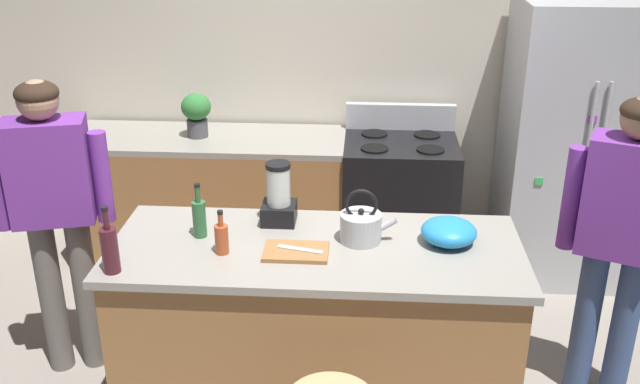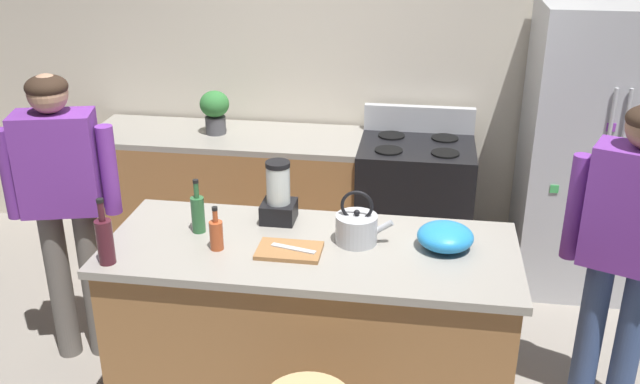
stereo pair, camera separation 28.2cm
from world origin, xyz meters
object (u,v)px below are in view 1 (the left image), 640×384
(stove_range, at_px, (399,203))
(mixing_bowl, at_px, (449,232))
(kitchen_island, at_px, (316,326))
(bottle_olive_oil, at_px, (199,217))
(potted_plant, at_px, (196,112))
(bottle_cooking_sauce, at_px, (222,238))
(tea_kettle, at_px, (361,226))
(person_by_island_left, at_px, (54,203))
(blender_appliance, at_px, (279,198))
(bottle_wine, at_px, (110,248))
(refrigerator, at_px, (576,144))
(person_by_sink_right, at_px, (623,226))
(chef_knife, at_px, (300,249))
(cutting_board, at_px, (296,252))

(stove_range, bearing_deg, mixing_bowl, -83.47)
(kitchen_island, height_order, bottle_olive_oil, bottle_olive_oil)
(potted_plant, height_order, bottle_cooking_sauce, potted_plant)
(mixing_bowl, relative_size, tea_kettle, 0.96)
(person_by_island_left, xyz_separation_m, blender_appliance, (1.15, 0.03, 0.05))
(bottle_wine, relative_size, tea_kettle, 1.15)
(person_by_island_left, relative_size, bottle_wine, 5.17)
(bottle_cooking_sauce, bearing_deg, stove_range, 61.20)
(refrigerator, xyz_separation_m, tea_kettle, (-1.38, -1.43, 0.06))
(stove_range, height_order, potted_plant, potted_plant)
(bottle_cooking_sauce, bearing_deg, tea_kettle, 14.70)
(person_by_sink_right, bearing_deg, bottle_wine, -168.61)
(bottle_olive_oil, bearing_deg, blender_appliance, 26.84)
(person_by_sink_right, relative_size, mixing_bowl, 6.09)
(chef_knife, bearing_deg, potted_plant, 131.60)
(stove_range, bearing_deg, blender_appliance, -117.66)
(tea_kettle, bearing_deg, person_by_sink_right, 4.52)
(stove_range, bearing_deg, bottle_olive_oil, -125.29)
(tea_kettle, xyz_separation_m, chef_knife, (-0.28, -0.15, -0.06))
(refrigerator, bearing_deg, potted_plant, 178.85)
(bottle_wine, relative_size, chef_knife, 1.44)
(refrigerator, distance_m, chef_knife, 2.29)
(person_by_sink_right, bearing_deg, chef_knife, -170.66)
(potted_plant, bearing_deg, blender_appliance, -61.20)
(kitchen_island, relative_size, bottle_olive_oil, 7.11)
(refrigerator, xyz_separation_m, cutting_board, (-1.68, -1.58, -0.01))
(potted_plant, distance_m, mixing_bowl, 2.14)
(tea_kettle, bearing_deg, blender_appliance, 156.58)
(bottle_cooking_sauce, distance_m, mixing_bowl, 1.07)
(cutting_board, bearing_deg, chef_knife, 0.00)
(mixing_bowl, height_order, tea_kettle, tea_kettle)
(refrigerator, distance_m, bottle_cooking_sauce, 2.58)
(person_by_sink_right, bearing_deg, kitchen_island, -173.40)
(bottle_olive_oil, distance_m, cutting_board, 0.51)
(tea_kettle, bearing_deg, potted_plant, 127.39)
(person_by_sink_right, distance_m, mixing_bowl, 0.84)
(stove_range, xyz_separation_m, chef_knife, (-0.53, -1.61, 0.47))
(tea_kettle, relative_size, chef_knife, 1.25)
(person_by_sink_right, xyz_separation_m, potted_plant, (-2.38, 1.38, 0.10))
(refrigerator, distance_m, tea_kettle, 1.99)
(mixing_bowl, height_order, chef_knife, mixing_bowl)
(bottle_wine, bearing_deg, tea_kettle, 18.87)
(mixing_bowl, bearing_deg, person_by_sink_right, 6.53)
(person_by_sink_right, height_order, chef_knife, person_by_sink_right)
(person_by_sink_right, bearing_deg, mixing_bowl, -173.47)
(refrigerator, relative_size, cutting_board, 6.19)
(chef_knife, bearing_deg, bottle_cooking_sauce, -163.54)
(blender_appliance, distance_m, chef_knife, 0.38)
(kitchen_island, relative_size, cutting_board, 6.54)
(kitchen_island, bearing_deg, person_by_island_left, 170.69)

